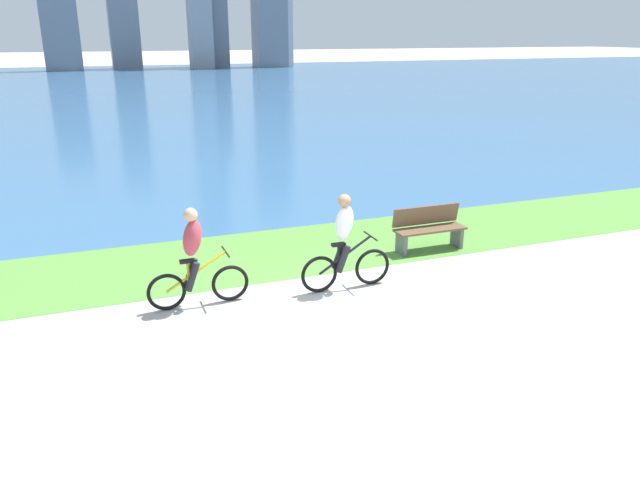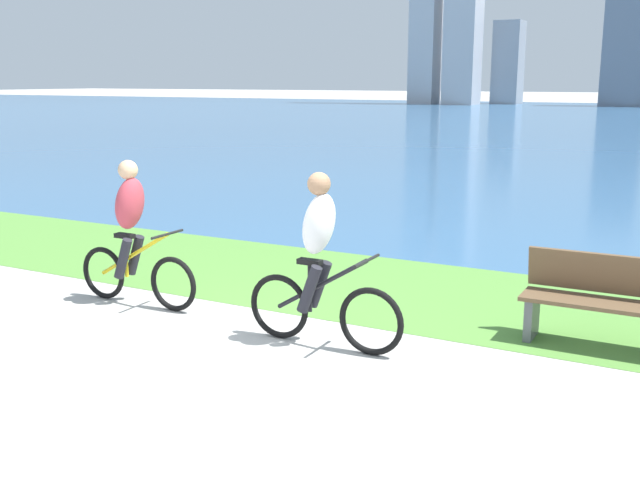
# 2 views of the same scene
# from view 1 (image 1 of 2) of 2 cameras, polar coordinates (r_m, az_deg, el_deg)

# --- Properties ---
(ground_plane) EXTENTS (300.00, 300.00, 0.00)m
(ground_plane) POSITION_cam_1_polar(r_m,az_deg,el_deg) (9.64, 0.83, -7.29)
(ground_plane) COLOR #B2AFA8
(grass_strip_bayside) EXTENTS (120.00, 2.95, 0.01)m
(grass_strip_bayside) POSITION_cam_1_polar(r_m,az_deg,el_deg) (12.42, -4.63, -1.22)
(grass_strip_bayside) COLOR #59933D
(grass_strip_bayside) RESTS_ON ground
(bay_water_surface) EXTENTS (300.00, 76.57, 0.00)m
(bay_water_surface) POSITION_cam_1_polar(r_m,az_deg,el_deg) (51.25, -17.79, 13.20)
(bay_water_surface) COLOR #386693
(bay_water_surface) RESTS_ON ground
(cyclist_lead) EXTENTS (1.66, 0.52, 1.70)m
(cyclist_lead) POSITION_cam_1_polar(r_m,az_deg,el_deg) (10.42, 2.32, -0.27)
(cyclist_lead) COLOR black
(cyclist_lead) RESTS_ON ground
(cyclist_trailing) EXTENTS (1.66, 0.52, 1.66)m
(cyclist_trailing) POSITION_cam_1_polar(r_m,az_deg,el_deg) (9.95, -11.64, -1.65)
(cyclist_trailing) COLOR black
(cyclist_trailing) RESTS_ON ground
(bench_near_path) EXTENTS (1.50, 0.47, 0.90)m
(bench_near_path) POSITION_cam_1_polar(r_m,az_deg,el_deg) (12.66, 10.12, 1.07)
(bench_near_path) COLOR brown
(bench_near_path) RESTS_ON ground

